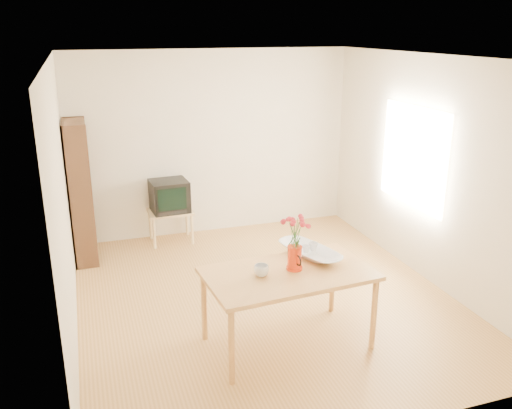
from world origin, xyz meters
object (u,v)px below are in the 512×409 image
object	(u,v)px
table	(288,279)
bowl	(310,234)
television	(169,195)
mug	(261,271)
pitcher	(294,259)

from	to	relation	value
table	bowl	size ratio (longest dim) A/B	3.24
television	bowl	bearing A→B (deg)	-74.14
bowl	television	bearing A→B (deg)	109.49
mug	bowl	world-z (taller)	bowl
mug	bowl	xyz separation A→B (m)	(0.60, 0.28, 0.18)
pitcher	mug	world-z (taller)	pitcher
mug	bowl	size ratio (longest dim) A/B	0.28
television	table	bearing A→B (deg)	-81.89
bowl	television	size ratio (longest dim) A/B	0.94
pitcher	television	world-z (taller)	pitcher
pitcher	mug	bearing A→B (deg)	-176.98
pitcher	television	size ratio (longest dim) A/B	0.44
pitcher	table	bearing A→B (deg)	-157.58
table	mug	distance (m)	0.29
mug	television	distance (m)	2.95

